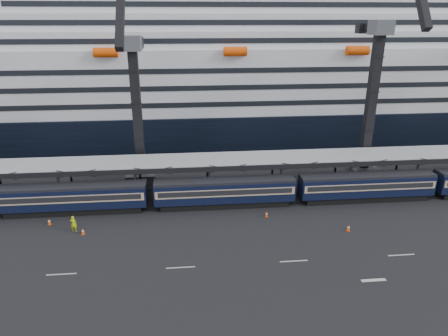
% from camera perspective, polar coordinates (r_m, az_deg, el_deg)
% --- Properties ---
extents(ground, '(260.00, 260.00, 0.00)m').
position_cam_1_polar(ground, '(48.01, 11.03, -10.15)').
color(ground, black).
rests_on(ground, ground).
extents(lane_markings, '(111.00, 4.27, 0.02)m').
position_cam_1_polar(lane_markings, '(46.87, 22.69, -12.33)').
color(lane_markings, beige).
rests_on(lane_markings, ground).
extents(train, '(133.05, 3.00, 4.05)m').
position_cam_1_polar(train, '(54.69, 3.61, -3.19)').
color(train, black).
rests_on(train, ground).
extents(canopy, '(130.00, 6.25, 5.53)m').
position_cam_1_polar(canopy, '(58.09, 7.60, 1.36)').
color(canopy, '#919498').
rests_on(canopy, ground).
extents(cruise_ship, '(214.09, 28.84, 34.00)m').
position_cam_1_polar(cruise_ship, '(86.97, 2.36, 12.77)').
color(cruise_ship, black).
rests_on(cruise_ship, ground).
extents(crane_dark_near, '(4.50, 17.75, 35.08)m').
position_cam_1_polar(crane_dark_near, '(59.66, -12.40, 8.24)').
color(crane_dark_near, '#45474B').
rests_on(crane_dark_near, ground).
extents(crane_dark_mid, '(4.50, 18.24, 39.64)m').
position_cam_1_polar(crane_dark_mid, '(64.34, 20.54, 9.60)').
color(crane_dark_mid, '#45474B').
rests_on(crane_dark_mid, ground).
extents(worker, '(0.78, 0.54, 2.05)m').
position_cam_1_polar(worker, '(51.82, -20.71, -7.46)').
color(worker, '#C4DF0B').
rests_on(worker, ground).
extents(traffic_cone_b, '(0.41, 0.41, 0.82)m').
position_cam_1_polar(traffic_cone_b, '(54.90, -23.70, -7.01)').
color(traffic_cone_b, '#FF4D08').
rests_on(traffic_cone_b, ground).
extents(traffic_cone_c, '(0.40, 0.40, 0.80)m').
position_cam_1_polar(traffic_cone_c, '(51.12, -19.52, -8.50)').
color(traffic_cone_c, '#FF4D08').
rests_on(traffic_cone_c, ground).
extents(traffic_cone_d, '(0.37, 0.37, 0.74)m').
position_cam_1_polar(traffic_cone_d, '(52.52, 6.10, -6.55)').
color(traffic_cone_d, '#FF4D08').
rests_on(traffic_cone_d, ground).
extents(traffic_cone_e, '(0.41, 0.41, 0.82)m').
position_cam_1_polar(traffic_cone_e, '(51.25, 17.36, -8.14)').
color(traffic_cone_e, '#FF4D08').
rests_on(traffic_cone_e, ground).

